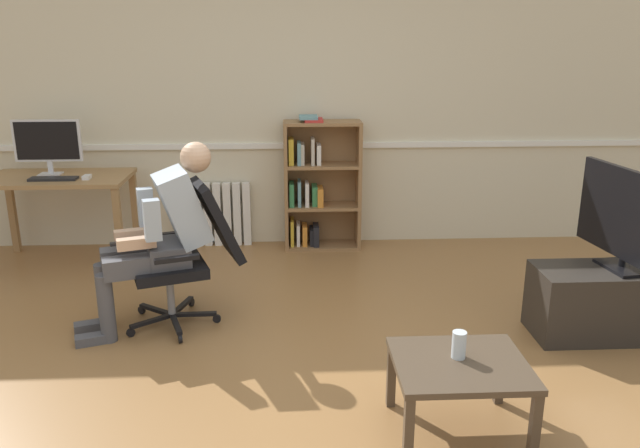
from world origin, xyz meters
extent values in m
plane|color=olive|center=(0.00, 0.00, 0.00)|extent=(18.00, 18.00, 0.00)
cube|color=beige|center=(0.00, 2.65, 1.35)|extent=(12.00, 0.10, 2.70)
cube|color=white|center=(0.00, 2.58, 0.92)|extent=(12.00, 0.03, 0.05)
cube|color=#9E7547|center=(-1.44, 1.86, 0.36)|extent=(0.06, 0.06, 0.72)
cube|color=#9E7547|center=(-1.44, 2.44, 0.36)|extent=(0.06, 0.06, 0.72)
cube|color=#9E7547|center=(-2.52, 2.44, 0.36)|extent=(0.06, 0.06, 0.72)
cube|color=#9E7547|center=(-1.98, 2.15, 0.74)|extent=(1.16, 0.66, 0.04)
cube|color=silver|center=(-2.06, 2.21, 0.76)|extent=(0.18, 0.14, 0.01)
cube|color=silver|center=(-2.06, 2.23, 0.82)|extent=(0.04, 0.02, 0.10)
cube|color=silver|center=(-2.06, 2.23, 1.04)|extent=(0.56, 0.02, 0.35)
cube|color=black|center=(-2.06, 2.22, 1.04)|extent=(0.51, 0.00, 0.31)
cube|color=black|center=(-1.96, 2.01, 0.77)|extent=(0.38, 0.12, 0.02)
cube|color=white|center=(-1.70, 2.03, 0.77)|extent=(0.06, 0.10, 0.03)
cube|color=olive|center=(-0.07, 2.42, 0.58)|extent=(0.03, 0.28, 1.16)
cube|color=olive|center=(0.58, 2.42, 0.58)|extent=(0.03, 0.28, 1.16)
cube|color=olive|center=(0.25, 2.56, 0.58)|extent=(0.65, 0.02, 1.16)
cube|color=olive|center=(0.25, 2.42, 0.01)|extent=(0.62, 0.28, 0.03)
cube|color=olive|center=(0.25, 2.42, 0.39)|extent=(0.62, 0.28, 0.03)
cube|color=olive|center=(0.25, 2.42, 0.77)|extent=(0.62, 0.28, 0.03)
cube|color=olive|center=(0.25, 2.42, 1.15)|extent=(0.62, 0.28, 0.03)
cube|color=gold|center=(-0.02, 2.43, 0.15)|extent=(0.03, 0.19, 0.24)
cube|color=#38844C|center=(-0.02, 2.42, 0.51)|extent=(0.04, 0.19, 0.21)
cube|color=gold|center=(-0.02, 2.44, 0.90)|extent=(0.04, 0.19, 0.23)
cube|color=white|center=(0.03, 2.44, 0.13)|extent=(0.03, 0.19, 0.20)
cube|color=#6699A3|center=(0.04, 2.42, 0.52)|extent=(0.03, 0.19, 0.22)
cube|color=#6699A3|center=(0.04, 2.42, 0.88)|extent=(0.03, 0.19, 0.20)
cube|color=orange|center=(0.09, 2.43, 0.12)|extent=(0.04, 0.19, 0.18)
cube|color=white|center=(0.11, 2.41, 0.51)|extent=(0.03, 0.19, 0.21)
cube|color=beige|center=(0.07, 2.43, 0.87)|extent=(0.05, 0.19, 0.18)
cube|color=black|center=(0.15, 2.43, 0.10)|extent=(0.03, 0.19, 0.15)
cube|color=#38844C|center=(0.18, 2.44, 0.49)|extent=(0.05, 0.19, 0.18)
cube|color=beige|center=(0.16, 2.41, 0.90)|extent=(0.03, 0.19, 0.23)
cube|color=black|center=(0.19, 2.41, 0.12)|extent=(0.05, 0.19, 0.19)
cube|color=orange|center=(0.23, 2.40, 0.49)|extent=(0.05, 0.19, 0.17)
cube|color=white|center=(0.22, 2.43, 0.87)|extent=(0.04, 0.19, 0.18)
cube|color=red|center=(0.17, 2.42, 1.17)|extent=(0.16, 0.22, 0.02)
cube|color=#6699A3|center=(0.13, 2.42, 1.20)|extent=(0.16, 0.22, 0.02)
cube|color=white|center=(-1.07, 2.54, 0.29)|extent=(0.07, 0.08, 0.59)
cube|color=white|center=(-0.98, 2.54, 0.29)|extent=(0.07, 0.08, 0.59)
cube|color=white|center=(-0.89, 2.54, 0.29)|extent=(0.07, 0.08, 0.59)
cube|color=white|center=(-0.80, 2.54, 0.29)|extent=(0.07, 0.08, 0.59)
cube|color=white|center=(-0.71, 2.54, 0.29)|extent=(0.07, 0.08, 0.59)
cube|color=white|center=(-0.62, 2.54, 0.29)|extent=(0.07, 0.08, 0.59)
cube|color=white|center=(-0.53, 2.54, 0.29)|extent=(0.07, 0.08, 0.59)
cube|color=white|center=(-0.44, 2.54, 0.29)|extent=(0.07, 0.08, 0.59)
cube|color=black|center=(-0.81, 0.72, 0.07)|extent=(0.13, 0.30, 0.02)
cylinder|color=black|center=(-0.76, 0.58, 0.03)|extent=(0.04, 0.06, 0.06)
cube|color=black|center=(-0.71, 0.86, 0.07)|extent=(0.30, 0.04, 0.02)
cylinder|color=black|center=(-0.56, 0.86, 0.03)|extent=(0.06, 0.02, 0.06)
cube|color=black|center=(-0.81, 1.00, 0.07)|extent=(0.12, 0.30, 0.02)
cylinder|color=black|center=(-0.77, 1.15, 0.03)|extent=(0.04, 0.06, 0.06)
cube|color=black|center=(-0.98, 0.95, 0.07)|extent=(0.27, 0.20, 0.02)
cylinder|color=black|center=(-1.10, 1.03, 0.03)|extent=(0.06, 0.05, 0.06)
cube|color=black|center=(-0.98, 0.77, 0.07)|extent=(0.26, 0.21, 0.02)
cylinder|color=black|center=(-1.10, 0.68, 0.03)|extent=(0.06, 0.05, 0.06)
cylinder|color=gray|center=(-0.86, 0.86, 0.23)|extent=(0.05, 0.05, 0.30)
cube|color=black|center=(-0.86, 0.86, 0.41)|extent=(0.58, 0.58, 0.07)
cube|color=black|center=(-0.53, 0.97, 0.70)|extent=(0.41, 0.50, 0.54)
cube|color=black|center=(-0.92, 1.11, 0.56)|extent=(0.28, 0.13, 0.03)
cube|color=black|center=(-0.76, 0.62, 0.56)|extent=(0.28, 0.13, 0.03)
cube|color=#4C4C51|center=(-0.86, 0.86, 0.52)|extent=(0.36, 0.41, 0.14)
cube|color=#A3B2C1|center=(-0.75, 0.90, 0.81)|extent=(0.43, 0.43, 0.52)
sphere|color=#D6A884|center=(-0.65, 0.93, 1.14)|extent=(0.20, 0.20, 0.20)
cube|color=black|center=(-1.12, 0.77, 0.62)|extent=(0.15, 0.08, 0.02)
cube|color=#4C4C51|center=(-1.09, 0.89, 0.49)|extent=(0.44, 0.26, 0.13)
cylinder|color=#4C4C51|center=(-1.29, 0.82, 0.23)|extent=(0.10, 0.10, 0.46)
cube|color=#4C4C51|center=(-1.38, 0.79, 0.03)|extent=(0.24, 0.16, 0.06)
cube|color=#4C4C51|center=(-1.02, 0.70, 0.49)|extent=(0.44, 0.26, 0.13)
cylinder|color=#4C4C51|center=(-1.22, 0.63, 0.23)|extent=(0.10, 0.10, 0.46)
cube|color=#4C4C51|center=(-1.32, 0.60, 0.03)|extent=(0.24, 0.16, 0.06)
cube|color=#A3B2C1|center=(-1.00, 0.98, 0.79)|extent=(0.12, 0.11, 0.26)
cube|color=#D6A884|center=(-1.08, 0.89, 0.64)|extent=(0.25, 0.14, 0.07)
cube|color=#A3B2C1|center=(-0.90, 0.68, 0.79)|extent=(0.12, 0.11, 0.26)
cube|color=#D6A884|center=(-1.02, 0.70, 0.64)|extent=(0.25, 0.14, 0.07)
cube|color=#2D2823|center=(2.07, 0.56, 0.23)|extent=(1.07, 0.42, 0.46)
cube|color=black|center=(2.07, 0.56, 0.47)|extent=(0.24, 0.34, 0.02)
cylinder|color=black|center=(2.07, 0.56, 0.50)|extent=(0.04, 0.04, 0.05)
cube|color=black|center=(2.07, 0.56, 0.81)|extent=(0.17, 0.97, 0.57)
cube|color=#B7D1F9|center=(2.09, 0.56, 0.81)|extent=(0.13, 0.91, 0.52)
cube|color=#4C3D2D|center=(0.47, -0.69, 0.18)|extent=(0.04, 0.04, 0.36)
cube|color=#4C3D2D|center=(1.05, -0.69, 0.18)|extent=(0.04, 0.04, 0.36)
cube|color=#4C3D2D|center=(1.05, -0.20, 0.18)|extent=(0.04, 0.04, 0.36)
cube|color=#4C3D2D|center=(0.47, -0.20, 0.18)|extent=(0.04, 0.04, 0.36)
cube|color=#4C3D2D|center=(0.76, -0.44, 0.37)|extent=(0.64, 0.55, 0.03)
cylinder|color=silver|center=(0.76, -0.40, 0.46)|extent=(0.07, 0.07, 0.14)
camera|label=1|loc=(-0.06, -3.13, 1.91)|focal=35.62mm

